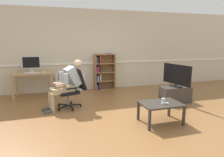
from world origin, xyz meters
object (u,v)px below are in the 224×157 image
radiator (71,83)px  office_chair (73,87)px  coffee_table (161,105)px  drinking_glass (163,101)px  computer_mouse (43,72)px  imac_monitor (31,63)px  spare_remote (165,103)px  person_seated (67,83)px  tv_stand (175,94)px  tv_screen (177,75)px  computer_desk (33,76)px  bookshelf (103,72)px  keyboard (32,73)px

radiator → office_chair: size_ratio=0.98×
coffee_table → drinking_glass: bearing=-53.4°
computer_mouse → office_chair: office_chair is taller
computer_mouse → drinking_glass: computer_mouse is taller
imac_monitor → spare_remote: imac_monitor is taller
person_seated → drinking_glass: size_ratio=11.22×
tv_stand → tv_screen: bearing=11.6°
computer_desk → imac_monitor: (-0.03, 0.08, 0.38)m
tv_stand → computer_desk: bearing=156.6°
computer_mouse → bookshelf: bookshelf is taller
computer_mouse → person_seated: 1.31m
keyboard → radiator: bearing=25.3°
person_seated → coffee_table: person_seated is taller
radiator → tv_stand: 3.35m
tv_stand → drinking_glass: (-1.06, -1.12, 0.26)m
computer_mouse → coffee_table: 3.55m
keyboard → tv_stand: 4.11m
bookshelf → tv_screen: size_ratio=1.35×
office_chair → person_seated: size_ratio=0.82×
office_chair → drinking_glass: 2.26m
computer_desk → computer_mouse: bearing=-21.6°
imac_monitor → person_seated: (0.94, -1.35, -0.38)m
drinking_glass → imac_monitor: bearing=134.1°
person_seated → tv_screen: size_ratio=1.30×
office_chair → drinking_glass: (1.65, -1.53, -0.05)m
imac_monitor → drinking_glass: imac_monitor is taller
imac_monitor → radiator: bearing=15.3°
bookshelf → person_seated: (-1.31, -1.57, 0.02)m
keyboard → computer_mouse: computer_mouse is taller
person_seated → spare_remote: person_seated is taller
spare_remote → drinking_glass: bearing=-125.1°
imac_monitor → office_chair: bearing=-50.0°
keyboard → spare_remote: bearing=-43.9°
tv_screen → spare_remote: 1.58m
bookshelf → drinking_glass: (0.50, -3.05, -0.15)m
computer_desk → radiator: bearing=19.3°
keyboard → coffee_table: (2.69, -2.58, -0.39)m
computer_desk → keyboard: (-0.01, -0.14, 0.12)m
bookshelf → spare_remote: bookshelf is taller
coffee_table → tv_stand: bearing=44.6°
drinking_glass → spare_remote: drinking_glass is taller
person_seated → coffee_table: bearing=34.2°
radiator → person_seated: (-0.21, -1.66, 0.36)m
imac_monitor → radiator: imac_monitor is taller
bookshelf → tv_stand: bookshelf is taller
imac_monitor → spare_remote: size_ratio=3.39×
radiator → coffee_table: (1.57, -3.11, 0.08)m
keyboard → tv_screen: bearing=-21.6°
radiator → tv_screen: size_ratio=1.04×
imac_monitor → bookshelf: 2.29m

